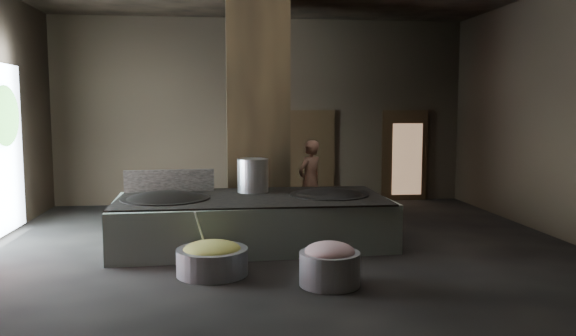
{
  "coord_description": "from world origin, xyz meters",
  "views": [
    {
      "loc": [
        -1.0,
        -9.31,
        2.33
      ],
      "look_at": [
        0.19,
        0.8,
        1.25
      ],
      "focal_mm": 35.0,
      "sensor_mm": 36.0,
      "label": 1
    }
  ],
  "objects": [
    {
      "name": "floor",
      "position": [
        0.0,
        0.0,
        -0.05
      ],
      "size": [
        10.0,
        9.0,
        0.1
      ],
      "primitive_type": "cube",
      "color": "black",
      "rests_on": "ground"
    },
    {
      "name": "back_wall",
      "position": [
        0.0,
        4.55,
        2.25
      ],
      "size": [
        10.0,
        0.1,
        4.5
      ],
      "primitive_type": "cube",
      "color": "black",
      "rests_on": "ground"
    },
    {
      "name": "front_wall",
      "position": [
        0.0,
        -4.55,
        2.25
      ],
      "size": [
        10.0,
        0.1,
        4.5
      ],
      "primitive_type": "cube",
      "color": "black",
      "rests_on": "ground"
    },
    {
      "name": "right_wall",
      "position": [
        5.05,
        0.0,
        2.25
      ],
      "size": [
        0.1,
        9.0,
        4.5
      ],
      "primitive_type": "cube",
      "color": "black",
      "rests_on": "ground"
    },
    {
      "name": "pillar",
      "position": [
        -0.3,
        1.9,
        2.25
      ],
      "size": [
        1.2,
        1.2,
        4.5
      ],
      "primitive_type": "cube",
      "color": "black",
      "rests_on": "ground"
    },
    {
      "name": "hearth_platform",
      "position": [
        -0.5,
        0.19,
        0.4
      ],
      "size": [
        4.71,
        2.44,
        0.8
      ],
      "primitive_type": "cube",
      "rotation": [
        0.0,
        0.0,
        0.05
      ],
      "color": "silver",
      "rests_on": "ground"
    },
    {
      "name": "platform_cap",
      "position": [
        -0.5,
        0.19,
        0.82
      ],
      "size": [
        4.5,
        2.16,
        0.03
      ],
      "primitive_type": "cube",
      "color": "black",
      "rests_on": "hearth_platform"
    },
    {
      "name": "wok_left",
      "position": [
        -1.95,
        0.14,
        0.75
      ],
      "size": [
        1.45,
        1.45,
        0.4
      ],
      "primitive_type": "ellipsoid",
      "color": "black",
      "rests_on": "hearth_platform"
    },
    {
      "name": "wok_left_rim",
      "position": [
        -1.95,
        0.14,
        0.82
      ],
      "size": [
        1.48,
        1.48,
        0.05
      ],
      "primitive_type": "cylinder",
      "color": "black",
      "rests_on": "hearth_platform"
    },
    {
      "name": "wok_right",
      "position": [
        0.85,
        0.24,
        0.75
      ],
      "size": [
        1.35,
        1.35,
        0.38
      ],
      "primitive_type": "ellipsoid",
      "color": "black",
      "rests_on": "hearth_platform"
    },
    {
      "name": "wok_right_rim",
      "position": [
        0.85,
        0.24,
        0.82
      ],
      "size": [
        1.38,
        1.38,
        0.05
      ],
      "primitive_type": "cylinder",
      "color": "black",
      "rests_on": "hearth_platform"
    },
    {
      "name": "stock_pot",
      "position": [
        -0.45,
        0.74,
        1.13
      ],
      "size": [
        0.56,
        0.56,
        0.6
      ],
      "primitive_type": "cylinder",
      "color": "silver",
      "rests_on": "hearth_platform"
    },
    {
      "name": "splash_guard",
      "position": [
        -1.95,
        0.94,
        1.03
      ],
      "size": [
        1.6,
        0.14,
        0.4
      ],
      "primitive_type": "cube",
      "rotation": [
        0.0,
        0.0,
        0.05
      ],
      "color": "black",
      "rests_on": "hearth_platform"
    },
    {
      "name": "cook",
      "position": [
        0.79,
        2.03,
        0.84
      ],
      "size": [
        0.73,
        0.7,
        1.68
      ],
      "primitive_type": "imported",
      "rotation": [
        0.0,
        0.0,
        3.83
      ],
      "color": "#9F6951",
      "rests_on": "ground"
    },
    {
      "name": "veg_basin",
      "position": [
        -1.16,
        -1.51,
        0.19
      ],
      "size": [
        1.02,
        1.02,
        0.37
      ],
      "primitive_type": "cylinder",
      "rotation": [
        0.0,
        0.0,
        -0.01
      ],
      "color": "gray",
      "rests_on": "ground"
    },
    {
      "name": "veg_fill",
      "position": [
        -1.16,
        -1.51,
        0.35
      ],
      "size": [
        0.83,
        0.83,
        0.25
      ],
      "primitive_type": "ellipsoid",
      "color": "#789B4B",
      "rests_on": "veg_basin"
    },
    {
      "name": "ladle",
      "position": [
        -1.31,
        -1.36,
        0.55
      ],
      "size": [
        0.2,
        0.37,
        0.72
      ],
      "primitive_type": "cylinder",
      "rotation": [
        0.49,
        0.0,
        -0.45
      ],
      "color": "silver",
      "rests_on": "veg_basin"
    },
    {
      "name": "meat_basin",
      "position": [
        0.4,
        -2.18,
        0.22
      ],
      "size": [
        0.85,
        0.85,
        0.44
      ],
      "primitive_type": "cylinder",
      "rotation": [
        0.0,
        0.0,
        -0.06
      ],
      "color": "gray",
      "rests_on": "ground"
    },
    {
      "name": "meat_fill",
      "position": [
        0.4,
        -2.18,
        0.45
      ],
      "size": [
        0.67,
        0.67,
        0.26
      ],
      "primitive_type": "ellipsoid",
      "color": "#A5636B",
      "rests_on": "meat_basin"
    },
    {
      "name": "doorway_near",
      "position": [
        1.2,
        4.45,
        1.1
      ],
      "size": [
        1.18,
        0.08,
        2.38
      ],
      "primitive_type": "cube",
      "color": "black",
      "rests_on": "ground"
    },
    {
      "name": "doorway_near_glow",
      "position": [
        1.47,
        4.53,
        1.05
      ],
      "size": [
        0.76,
        0.04,
        1.79
      ],
      "primitive_type": "cube",
      "color": "#8C6647",
      "rests_on": "ground"
    },
    {
      "name": "doorway_far",
      "position": [
        3.6,
        4.45,
        1.1
      ],
      "size": [
        1.18,
        0.08,
        2.38
      ],
      "primitive_type": "cube",
      "color": "black",
      "rests_on": "ground"
    },
    {
      "name": "doorway_far_glow",
      "position": [
        3.66,
        4.4,
        1.05
      ],
      "size": [
        0.76,
        0.04,
        1.81
      ],
      "primitive_type": "cube",
      "color": "#8C6647",
      "rests_on": "ground"
    },
    {
      "name": "tree_silhouette",
      "position": [
        -4.85,
        1.3,
        2.2
      ],
      "size": [
        0.28,
        1.1,
        1.1
      ],
      "primitive_type": "ellipsoid",
      "color": "#194714",
      "rests_on": "left_opening"
    }
  ]
}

